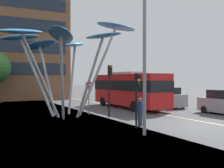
{
  "coord_description": "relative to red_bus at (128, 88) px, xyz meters",
  "views": [
    {
      "loc": [
        -12.82,
        -12.97,
        2.89
      ],
      "look_at": [
        -1.58,
        8.69,
        2.5
      ],
      "focal_mm": 44.44,
      "sensor_mm": 36.0,
      "label": 1
    }
  ],
  "objects": [
    {
      "name": "ground",
      "position": [
        -2.31,
        -11.16,
        -2.04
      ],
      "size": [
        120.0,
        240.0,
        0.1
      ],
      "color": "#4C4C4F"
    },
    {
      "name": "red_bus",
      "position": [
        0.0,
        0.0,
        0.0
      ],
      "size": [
        2.82,
        11.01,
        3.65
      ],
      "color": "red",
      "rests_on": "ground"
    },
    {
      "name": "leaf_sculpture",
      "position": [
        -7.83,
        -3.01,
        3.73
      ],
      "size": [
        11.42,
        10.35,
        7.74
      ],
      "color": "#9EA0A5",
      "rests_on": "ground"
    },
    {
      "name": "traffic_light_kerb_near",
      "position": [
        -5.54,
        -10.29,
        0.38
      ],
      "size": [
        0.28,
        0.42,
        3.26
      ],
      "color": "black",
      "rests_on": "ground"
    },
    {
      "name": "traffic_light_kerb_far",
      "position": [
        -4.84,
        -5.31,
        0.87
      ],
      "size": [
        0.28,
        0.42,
        3.98
      ],
      "color": "black",
      "rests_on": "ground"
    },
    {
      "name": "car_parked_mid",
      "position": [
        4.52,
        -7.99,
        -1.04
      ],
      "size": [
        2.05,
        4.33,
        2.03
      ],
      "color": "gray",
      "rests_on": "ground"
    },
    {
      "name": "car_parked_far",
      "position": [
        3.8,
        -1.49,
        -1.01
      ],
      "size": [
        2.02,
        4.02,
        2.08
      ],
      "color": "gray",
      "rests_on": "ground"
    },
    {
      "name": "car_side_street",
      "position": [
        3.87,
        4.87,
        -0.95
      ],
      "size": [
        1.91,
        3.91,
        2.24
      ],
      "color": "black",
      "rests_on": "ground"
    },
    {
      "name": "street_lamp",
      "position": [
        -5.99,
        -12.16,
        3.25
      ],
      "size": [
        1.53,
        0.44,
        8.34
      ],
      "color": "gray",
      "rests_on": "ground"
    },
    {
      "name": "pedestrian",
      "position": [
        -4.96,
        -9.71,
        -1.11
      ],
      "size": [
        0.34,
        0.34,
        1.75
      ],
      "color": "#2D3342",
      "rests_on": "ground"
    },
    {
      "name": "no_entry_sign",
      "position": [
        -5.66,
        -3.15,
        -0.17
      ],
      "size": [
        0.6,
        0.12,
        2.76
      ],
      "color": "gray",
      "rests_on": "ground"
    }
  ]
}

